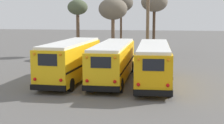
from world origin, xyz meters
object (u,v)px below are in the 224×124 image
object	(u,v)px
bare_tree_0	(113,10)
bare_tree_1	(154,3)
school_bus_0	(71,60)
utility_pole	(148,24)
school_bus_2	(154,62)
bare_tree_2	(78,9)
bare_tree_3	(121,3)
school_bus_1	(113,60)

from	to	relation	value
bare_tree_0	bare_tree_1	world-z (taller)	bare_tree_1
school_bus_0	utility_pole	world-z (taller)	utility_pole
utility_pole	bare_tree_0	xyz separation A→B (m)	(-4.60, 5.61, 1.50)
bare_tree_1	school_bus_0	bearing A→B (deg)	-104.79
school_bus_2	bare_tree_0	xyz separation A→B (m)	(-5.73, 15.74, 4.09)
school_bus_0	bare_tree_1	size ratio (longest dim) A/B	1.21
bare_tree_1	bare_tree_2	bearing A→B (deg)	-157.74
school_bus_0	bare_tree_0	distance (m)	16.41
school_bus_2	bare_tree_3	size ratio (longest dim) A/B	1.41
school_bus_0	utility_pole	bearing A→B (deg)	62.60
bare_tree_2	bare_tree_0	bearing A→B (deg)	-12.42
school_bus_2	bare_tree_1	bearing A→B (deg)	92.68
school_bus_2	bare_tree_3	distance (m)	20.32
utility_pole	bare_tree_0	world-z (taller)	utility_pole
school_bus_0	bare_tree_3	bearing A→B (deg)	86.24
utility_pole	bare_tree_3	xyz separation A→B (m)	(-4.07, 8.89, 2.33)
bare_tree_1	school_bus_1	bearing A→B (deg)	-96.45
school_bus_1	bare_tree_3	xyz separation A→B (m)	(-1.97, 18.38, 4.93)
school_bus_1	school_bus_2	size ratio (longest dim) A/B	1.00
school_bus_0	bare_tree_0	bearing A→B (deg)	87.38
school_bus_2	bare_tree_2	xyz separation A→B (m)	(-10.46, 16.78, 4.18)
school_bus_0	utility_pole	distance (m)	11.85
school_bus_0	bare_tree_1	bearing A→B (deg)	75.21
bare_tree_0	bare_tree_2	size ratio (longest dim) A/B	1.02
school_bus_1	bare_tree_2	bearing A→B (deg)	114.12
bare_tree_0	school_bus_0	bearing A→B (deg)	-92.62
bare_tree_0	bare_tree_1	xyz separation A→B (m)	(4.77, 4.92, 0.96)
school_bus_0	bare_tree_2	bearing A→B (deg)	103.28
bare_tree_3	bare_tree_1	bearing A→B (deg)	21.25
school_bus_1	school_bus_0	bearing A→B (deg)	-166.34
school_bus_2	bare_tree_1	xyz separation A→B (m)	(-0.97, 20.66, 5.05)
school_bus_0	utility_pole	size ratio (longest dim) A/B	1.19
school_bus_2	utility_pole	xyz separation A→B (m)	(-1.13, 10.13, 2.59)
utility_pole	bare_tree_2	size ratio (longest dim) A/B	1.18
school_bus_2	utility_pole	world-z (taller)	utility_pole
school_bus_0	bare_tree_1	xyz separation A→B (m)	(5.49, 20.81, 5.00)
utility_pole	bare_tree_2	xyz separation A→B (m)	(-9.32, 6.65, 1.58)
school_bus_0	school_bus_2	size ratio (longest dim) A/B	0.89
bare_tree_0	bare_tree_3	size ratio (longest dim) A/B	0.92
school_bus_0	bare_tree_3	world-z (taller)	bare_tree_3
school_bus_0	bare_tree_2	world-z (taller)	bare_tree_2
school_bus_2	bare_tree_3	world-z (taller)	bare_tree_3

